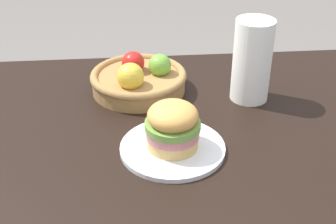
% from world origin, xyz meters
% --- Properties ---
extents(dining_table, '(1.40, 0.90, 0.75)m').
position_xyz_m(dining_table, '(0.00, 0.00, 0.65)').
color(dining_table, black).
rests_on(dining_table, ground_plane).
extents(plate, '(0.26, 0.26, 0.01)m').
position_xyz_m(plate, '(0.01, -0.12, 0.76)').
color(plate, white).
rests_on(plate, dining_table).
extents(sandwich, '(0.13, 0.13, 0.12)m').
position_xyz_m(sandwich, '(0.01, -0.12, 0.82)').
color(sandwich, '#DBAD60').
rests_on(sandwich, plate).
extents(fruit_basket, '(0.29, 0.29, 0.12)m').
position_xyz_m(fruit_basket, '(-0.06, 0.20, 0.79)').
color(fruit_basket, '#9E7542').
rests_on(fruit_basket, dining_table).
extents(paper_towel_roll, '(0.11, 0.11, 0.24)m').
position_xyz_m(paper_towel_roll, '(0.26, 0.13, 0.87)').
color(paper_towel_roll, white).
rests_on(paper_towel_roll, dining_table).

